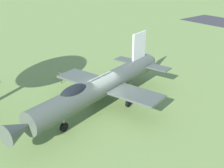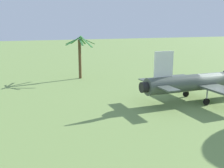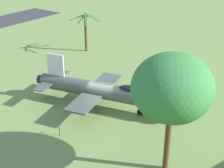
{
  "view_description": "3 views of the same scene",
  "coord_description": "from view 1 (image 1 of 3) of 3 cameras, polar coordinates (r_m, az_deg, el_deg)",
  "views": [
    {
      "loc": [
        13.86,
        11.6,
        9.93
      ],
      "look_at": [
        0.16,
        1.04,
        2.26
      ],
      "focal_mm": 44.53,
      "sensor_mm": 36.0,
      "label": 1
    },
    {
      "loc": [
        -16.82,
        -19.21,
        6.94
      ],
      "look_at": [
        -8.39,
        3.07,
        1.5
      ],
      "focal_mm": 42.26,
      "sensor_mm": 36.0,
      "label": 2
    },
    {
      "loc": [
        11.32,
        -24.33,
        15.22
      ],
      "look_at": [
        0.92,
        0.29,
        2.5
      ],
      "focal_mm": 51.18,
      "sensor_mm": 36.0,
      "label": 3
    }
  ],
  "objects": [
    {
      "name": "display_jet",
      "position": [
        19.57,
        -2.77,
        -0.71
      ],
      "size": [
        14.81,
        8.62,
        4.71
      ],
      "rotation": [
        0.0,
        0.0,
        0.01
      ],
      "color": "#4C564C",
      "rests_on": "ground_plane"
    },
    {
      "name": "ground_plane",
      "position": [
        20.62,
        -2.02,
        -4.87
      ],
      "size": [
        200.0,
        200.0,
        0.0
      ],
      "primitive_type": "plane",
      "color": "#75934C"
    },
    {
      "name": "info_plaque",
      "position": [
        24.7,
        -10.5,
        1.96
      ],
      "size": [
        0.63,
        0.72,
        1.14
      ],
      "color": "#333333",
      "rests_on": "ground_plane"
    }
  ]
}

